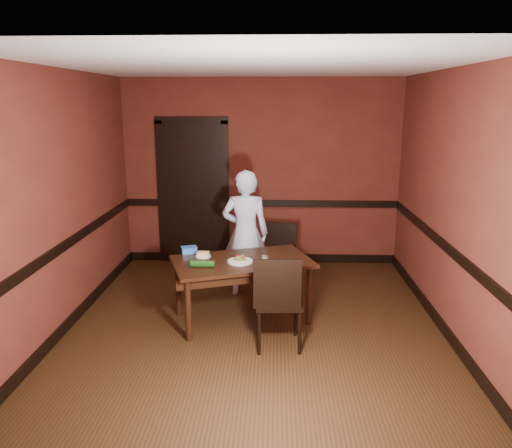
# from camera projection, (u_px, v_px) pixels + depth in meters

# --- Properties ---
(floor) EXTENTS (4.00, 4.50, 0.01)m
(floor) POSITION_uv_depth(u_px,v_px,m) (255.00, 326.00, 5.41)
(floor) COLOR black
(floor) RESTS_ON ground
(ceiling) EXTENTS (4.00, 4.50, 0.01)m
(ceiling) POSITION_uv_depth(u_px,v_px,m) (255.00, 65.00, 4.76)
(ceiling) COLOR silver
(ceiling) RESTS_ON ground
(wall_back) EXTENTS (4.00, 0.02, 2.70)m
(wall_back) POSITION_uv_depth(u_px,v_px,m) (261.00, 173.00, 7.27)
(wall_back) COLOR #56221A
(wall_back) RESTS_ON ground
(wall_front) EXTENTS (4.00, 0.02, 2.70)m
(wall_front) POSITION_uv_depth(u_px,v_px,m) (238.00, 281.00, 2.90)
(wall_front) COLOR #56221A
(wall_front) RESTS_ON ground
(wall_left) EXTENTS (0.02, 4.50, 2.70)m
(wall_left) POSITION_uv_depth(u_px,v_px,m) (62.00, 202.00, 5.16)
(wall_left) COLOR #56221A
(wall_left) RESTS_ON ground
(wall_right) EXTENTS (0.02, 4.50, 2.70)m
(wall_right) POSITION_uv_depth(u_px,v_px,m) (453.00, 205.00, 5.00)
(wall_right) COLOR #56221A
(wall_right) RESTS_ON ground
(dado_back) EXTENTS (4.00, 0.03, 0.10)m
(dado_back) POSITION_uv_depth(u_px,v_px,m) (261.00, 203.00, 7.36)
(dado_back) COLOR black
(dado_back) RESTS_ON ground
(dado_left) EXTENTS (0.03, 4.50, 0.10)m
(dado_left) POSITION_uv_depth(u_px,v_px,m) (67.00, 244.00, 5.27)
(dado_left) COLOR black
(dado_left) RESTS_ON ground
(dado_right) EXTENTS (0.03, 4.50, 0.10)m
(dado_right) POSITION_uv_depth(u_px,v_px,m) (448.00, 248.00, 5.11)
(dado_right) COLOR black
(dado_right) RESTS_ON ground
(baseboard_back) EXTENTS (4.00, 0.03, 0.12)m
(baseboard_back) POSITION_uv_depth(u_px,v_px,m) (261.00, 258.00, 7.56)
(baseboard_back) COLOR black
(baseboard_back) RESTS_ON ground
(baseboard_left) EXTENTS (0.03, 4.50, 0.12)m
(baseboard_left) POSITION_uv_depth(u_px,v_px,m) (74.00, 317.00, 5.47)
(baseboard_left) COLOR black
(baseboard_left) RESTS_ON ground
(baseboard_right) EXTENTS (0.03, 4.50, 0.12)m
(baseboard_right) POSITION_uv_depth(u_px,v_px,m) (440.00, 324.00, 5.31)
(baseboard_right) COLOR black
(baseboard_right) RESTS_ON ground
(door) EXTENTS (1.05, 0.07, 2.20)m
(door) POSITION_uv_depth(u_px,v_px,m) (193.00, 190.00, 7.33)
(door) COLOR black
(door) RESTS_ON ground
(dining_table) EXTENTS (1.66, 1.27, 0.69)m
(dining_table) POSITION_uv_depth(u_px,v_px,m) (242.00, 290.00, 5.49)
(dining_table) COLOR black
(dining_table) RESTS_ON floor
(chair_far) EXTENTS (0.47, 0.47, 0.86)m
(chair_far) POSITION_uv_depth(u_px,v_px,m) (283.00, 259.00, 6.27)
(chair_far) COLOR black
(chair_far) RESTS_ON floor
(chair_near) EXTENTS (0.47, 0.47, 0.96)m
(chair_near) POSITION_uv_depth(u_px,v_px,m) (278.00, 300.00, 4.87)
(chair_near) COLOR black
(chair_near) RESTS_ON floor
(person) EXTENTS (0.58, 0.38, 1.57)m
(person) POSITION_uv_depth(u_px,v_px,m) (245.00, 233.00, 6.14)
(person) COLOR silver
(person) RESTS_ON floor
(sandwich_plate) EXTENTS (0.27, 0.27, 0.07)m
(sandwich_plate) POSITION_uv_depth(u_px,v_px,m) (240.00, 260.00, 5.33)
(sandwich_plate) COLOR silver
(sandwich_plate) RESTS_ON dining_table
(sauce_jar) EXTENTS (0.07, 0.07, 0.08)m
(sauce_jar) POSITION_uv_depth(u_px,v_px,m) (265.00, 259.00, 5.30)
(sauce_jar) COLOR #4D8D3B
(sauce_jar) RESTS_ON dining_table
(cheese_saucer) EXTENTS (0.17, 0.17, 0.05)m
(cheese_saucer) POSITION_uv_depth(u_px,v_px,m) (203.00, 255.00, 5.52)
(cheese_saucer) COLOR silver
(cheese_saucer) RESTS_ON dining_table
(food_tub) EXTENTS (0.21, 0.18, 0.07)m
(food_tub) POSITION_uv_depth(u_px,v_px,m) (189.00, 250.00, 5.65)
(food_tub) COLOR blue
(food_tub) RESTS_ON dining_table
(wrapped_veg) EXTENTS (0.25, 0.07, 0.07)m
(wrapped_veg) POSITION_uv_depth(u_px,v_px,m) (202.00, 264.00, 5.17)
(wrapped_veg) COLOR #154112
(wrapped_veg) RESTS_ON dining_table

